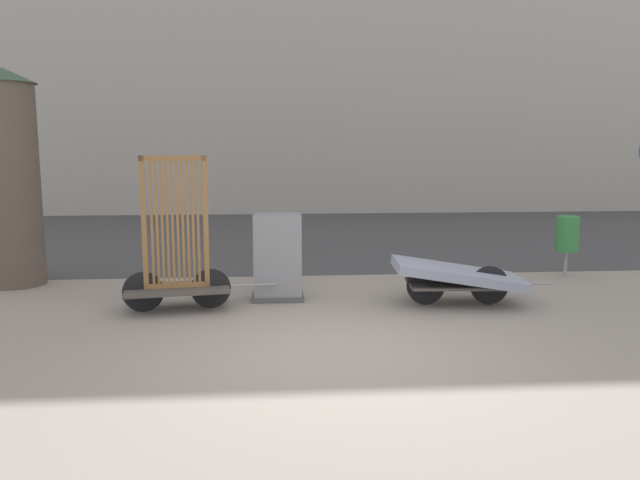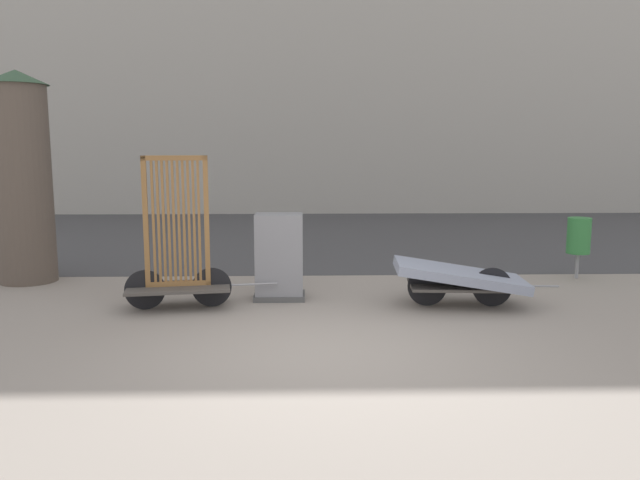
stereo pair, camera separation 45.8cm
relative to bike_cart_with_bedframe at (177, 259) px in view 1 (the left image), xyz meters
The scene contains 8 objects.
ground_plane 2.98m from the bike_cart_with_bedframe, 45.37° to the right, with size 60.00×60.00×0.00m, color gray.
road_strip 7.80m from the bike_cart_with_bedframe, 74.87° to the left, with size 56.00×10.55×0.01m.
building_facade 16.28m from the bike_cart_with_bedframe, 82.18° to the left, with size 48.00×4.00×14.54m.
bike_cart_with_bedframe is the anchor object (origin of this frame).
bike_cart_with_mattress 4.07m from the bike_cart_with_bedframe, ahead, with size 2.39×1.10×0.67m.
utility_cabinet 1.52m from the bike_cart_with_bedframe, 19.73° to the left, with size 0.77×0.54×1.31m.
trash_bin 6.88m from the bike_cart_with_bedframe, 15.82° to the left, with size 0.40×0.40×1.08m.
advertising_column 3.66m from the bike_cart_with_bedframe, 147.55° to the left, with size 1.05×1.05×3.56m.
Camera 1 is at (-0.69, -6.72, 2.29)m, focal length 35.00 mm.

